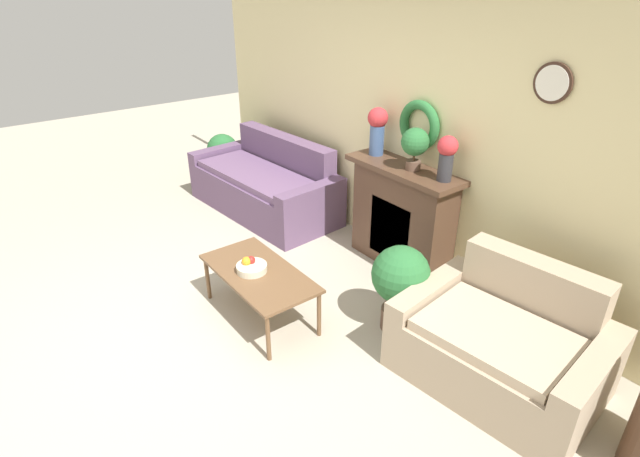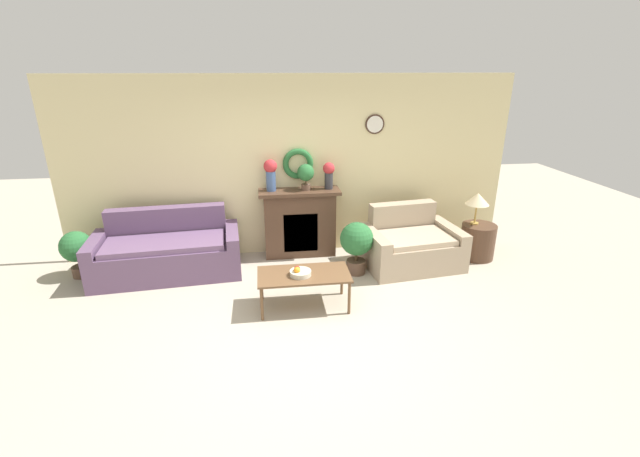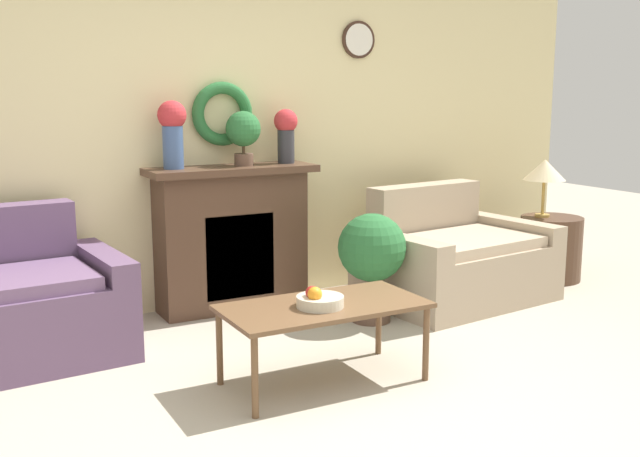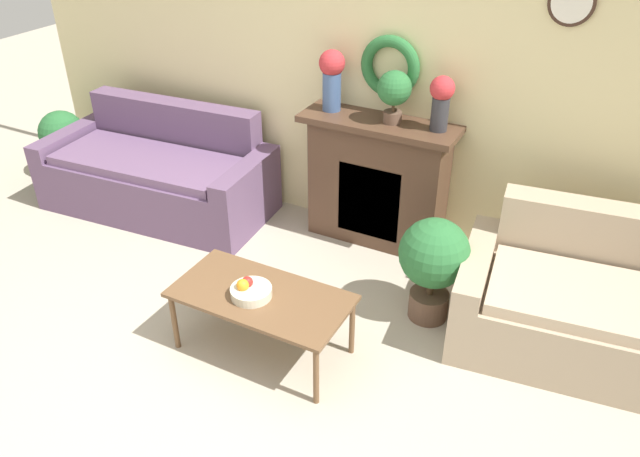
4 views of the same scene
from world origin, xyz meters
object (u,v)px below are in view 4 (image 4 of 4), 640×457
(couch_left, at_px, (159,174))
(vase_on_mantel_right, at_px, (441,99))
(potted_plant_floor_by_loveseat, at_px, (433,260))
(fruit_bowl, at_px, (250,291))
(potted_plant_on_mantel, at_px, (394,91))
(coffee_table, at_px, (261,300))
(vase_on_mantel_left, at_px, (332,75))
(potted_plant_floor_by_couch, at_px, (63,137))
(loveseat_right, at_px, (568,302))
(fireplace, at_px, (377,181))

(couch_left, relative_size, vase_on_mantel_right, 5.17)
(couch_left, height_order, potted_plant_floor_by_loveseat, couch_left)
(fruit_bowl, height_order, vase_on_mantel_right, vase_on_mantel_right)
(couch_left, xyz_separation_m, potted_plant_on_mantel, (2.02, 0.38, 0.98))
(coffee_table, relative_size, potted_plant_floor_by_loveseat, 1.46)
(vase_on_mantel_left, relative_size, potted_plant_floor_by_couch, 0.70)
(coffee_table, height_order, vase_on_mantel_right, vase_on_mantel_right)
(vase_on_mantel_right, distance_m, potted_plant_floor_by_loveseat, 1.15)
(coffee_table, height_order, potted_plant_on_mantel, potted_plant_on_mantel)
(vase_on_mantel_left, height_order, potted_plant_on_mantel, vase_on_mantel_left)
(vase_on_mantel_left, xyz_separation_m, potted_plant_floor_by_couch, (-2.72, -0.34, -0.91))
(couch_left, bearing_deg, coffee_table, -37.46)
(loveseat_right, bearing_deg, vase_on_mantel_left, 157.01)
(vase_on_mantel_left, bearing_deg, potted_plant_on_mantel, -2.23)
(loveseat_right, relative_size, vase_on_mantel_left, 3.14)
(vase_on_mantel_left, xyz_separation_m, potted_plant_on_mantel, (0.51, -0.02, -0.03))
(potted_plant_on_mantel, relative_size, potted_plant_floor_by_loveseat, 0.51)
(loveseat_right, distance_m, potted_plant_floor_by_loveseat, 0.89)
(fireplace, bearing_deg, potted_plant_on_mantel, -8.23)
(fruit_bowl, relative_size, vase_on_mantel_right, 0.64)
(fireplace, distance_m, coffee_table, 1.58)
(couch_left, height_order, vase_on_mantel_left, vase_on_mantel_left)
(fruit_bowl, height_order, potted_plant_on_mantel, potted_plant_on_mantel)
(loveseat_right, xyz_separation_m, fruit_bowl, (-1.74, -1.04, 0.18))
(vase_on_mantel_right, bearing_deg, potted_plant_on_mantel, -176.71)
(fruit_bowl, relative_size, potted_plant_on_mantel, 0.66)
(couch_left, height_order, fruit_bowl, couch_left)
(fruit_bowl, xyz_separation_m, potted_plant_on_mantel, (0.25, 1.60, 0.81))
(coffee_table, bearing_deg, fruit_bowl, -141.11)
(potted_plant_floor_by_loveseat, bearing_deg, couch_left, 172.23)
(potted_plant_on_mantel, bearing_deg, vase_on_mantel_right, 3.29)
(loveseat_right, relative_size, potted_plant_floor_by_couch, 2.20)
(coffee_table, relative_size, potted_plant_floor_by_couch, 1.66)
(fireplace, xyz_separation_m, vase_on_mantel_left, (-0.42, 0.01, 0.80))
(potted_plant_on_mantel, bearing_deg, potted_plant_floor_by_loveseat, -49.43)
(fireplace, distance_m, vase_on_mantel_right, 0.88)
(fruit_bowl, bearing_deg, coffee_table, 38.89)
(couch_left, distance_m, potted_plant_floor_by_loveseat, 2.68)
(fireplace, distance_m, couch_left, 1.97)
(potted_plant_floor_by_loveseat, bearing_deg, loveseat_right, 11.98)
(vase_on_mantel_right, distance_m, potted_plant_on_mantel, 0.35)
(coffee_table, bearing_deg, potted_plant_floor_by_loveseat, 44.80)
(fruit_bowl, bearing_deg, fireplace, 84.84)
(vase_on_mantel_right, xyz_separation_m, potted_plant_floor_by_couch, (-3.59, -0.34, -0.87))
(couch_left, xyz_separation_m, potted_plant_floor_by_loveseat, (2.65, -0.36, 0.15))
(potted_plant_on_mantel, bearing_deg, coffee_table, -97.14)
(potted_plant_floor_by_loveseat, bearing_deg, potted_plant_floor_by_couch, 173.87)
(fireplace, bearing_deg, vase_on_mantel_left, 179.23)
(loveseat_right, height_order, fruit_bowl, loveseat_right)
(loveseat_right, bearing_deg, fireplace, 153.30)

